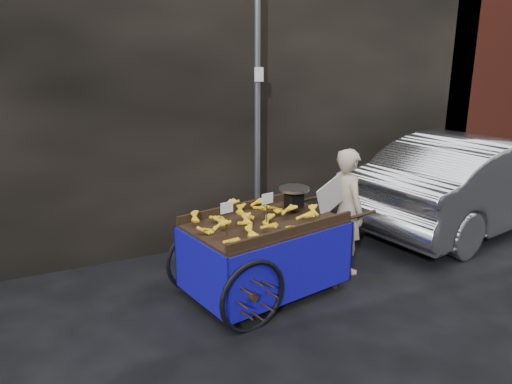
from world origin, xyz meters
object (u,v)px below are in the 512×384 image
vendor (347,211)px  plastic_bag (338,267)px  banana_cart (261,230)px  parked_car (478,180)px

vendor → plastic_bag: size_ratio=5.24×
banana_cart → parked_car: size_ratio=0.56×
banana_cart → vendor: size_ratio=1.57×
plastic_bag → parked_car: size_ratio=0.07×
vendor → plastic_bag: vendor is taller
parked_car → vendor: bearing=89.0°
vendor → parked_car: bearing=-76.4°
banana_cart → parked_car: (4.07, 0.63, -0.05)m
plastic_bag → parked_car: (3.02, 0.67, 0.59)m
vendor → parked_car: size_ratio=0.36×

